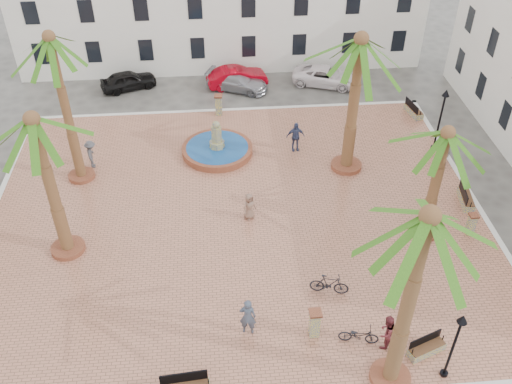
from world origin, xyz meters
TOP-DOWN VIEW (x-y plane):
  - ground at (0.00, 0.00)m, footprint 120.00×120.00m
  - plaza at (0.00, 0.00)m, footprint 26.00×22.00m
  - kerb_n at (0.00, 11.00)m, footprint 26.30×0.30m
  - kerb_e at (13.00, 0.00)m, footprint 0.30×22.30m
  - fountain at (-0.86, 5.87)m, footprint 4.28×4.28m
  - palm_nw at (-8.70, 4.05)m, footprint 4.85×4.85m
  - palm_sw at (-8.44, -1.97)m, footprint 5.35×5.35m
  - palm_s at (5.38, -10.40)m, footprint 5.22×5.22m
  - palm_e at (9.43, -2.14)m, footprint 5.06×5.06m
  - palm_ne at (6.63, 3.73)m, footprint 5.82×5.82m
  - bench_se at (7.18, -9.32)m, footprint 1.72×1.06m
  - bench_e at (12.38, -0.06)m, footprint 0.84×1.90m
  - bench_ne at (12.38, 9.33)m, footprint 0.87×1.84m
  - lamppost_s at (7.57, -10.40)m, footprint 0.39×0.39m
  - lamppost_e at (12.40, 5.18)m, footprint 0.44×0.44m
  - bollard_se at (2.75, -8.03)m, footprint 0.52×0.52m
  - bollard_n at (-0.59, 10.40)m, footprint 0.57×0.57m
  - bollard_e at (11.65, -2.49)m, footprint 0.46×0.46m
  - litter_bin at (5.44, -10.36)m, footprint 0.38×0.38m
  - cyclist_a at (0.00, -7.65)m, footprint 0.78×0.59m
  - bicycle_a at (4.53, -8.56)m, footprint 1.75×0.91m
  - cyclist_b at (5.56, -8.84)m, footprint 1.07×1.03m
  - bicycle_b at (3.81, -5.78)m, footprint 1.84×0.92m
  - pedestrian_fountain_a at (0.62, -0.31)m, footprint 0.90×0.84m
  - pedestrian_fountain_b at (3.88, 5.80)m, footprint 1.14×0.53m
  - pedestrian_north at (-8.16, 5.08)m, footprint 0.79×1.20m
  - pedestrian_east at (12.40, 3.66)m, footprint 0.64×1.76m
  - car_black at (-6.95, 14.86)m, footprint 4.25×2.83m
  - car_red at (0.86, 14.64)m, footprint 4.55×2.26m
  - car_silver at (0.84, 14.07)m, footprint 4.79×3.46m
  - car_white at (7.34, 14.31)m, footprint 5.25×3.66m

SIDE VIEW (x-z plane):
  - ground at x=0.00m, z-range 0.00..0.00m
  - plaza at x=0.00m, z-range 0.00..0.15m
  - kerb_n at x=0.00m, z-range 0.00..0.16m
  - kerb_e at x=13.00m, z-range 0.00..0.16m
  - bench_se at x=7.18m, z-range -0.04..0.83m
  - bench_ne at x=12.38m, z-range -0.05..0.88m
  - bench_e at x=12.38m, z-range -0.06..0.91m
  - fountain at x=-0.86m, z-range -0.66..1.56m
  - litter_bin at x=5.44m, z-range 0.15..0.88m
  - bicycle_a at x=4.53m, z-range 0.15..1.03m
  - car_silver at x=0.84m, z-range 0.00..1.29m
  - car_white at x=7.34m, z-range 0.00..1.33m
  - car_black at x=-6.95m, z-range 0.00..1.34m
  - bicycle_b at x=3.81m, z-range 0.15..1.22m
  - car_red at x=0.86m, z-range 0.00..1.43m
  - bollard_e at x=11.65m, z-range 0.17..1.42m
  - bollard_se at x=2.75m, z-range 0.18..1.60m
  - bollard_n at x=-0.59m, z-range 0.18..1.62m
  - pedestrian_fountain_a at x=0.62m, z-range 0.15..1.69m
  - cyclist_b at x=5.56m, z-range 0.15..1.88m
  - pedestrian_north at x=-8.16m, z-range 0.15..1.88m
  - pedestrian_east at x=12.40m, z-range 0.15..2.01m
  - pedestrian_fountain_b at x=3.88m, z-range 0.15..2.05m
  - cyclist_a at x=0.00m, z-range 0.15..2.08m
  - lamppost_s at x=7.57m, z-range 0.79..4.37m
  - lamppost_e at x=12.40m, z-range 0.87..4.93m
  - palm_e at x=9.43m, z-range 2.17..8.47m
  - palm_sw at x=-8.44m, z-range 2.83..10.66m
  - palm_ne at x=6.63m, z-range 2.98..11.34m
  - palm_s at x=5.38m, z-range 3.29..12.10m
  - palm_nw at x=-8.70m, z-range 3.36..12.18m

